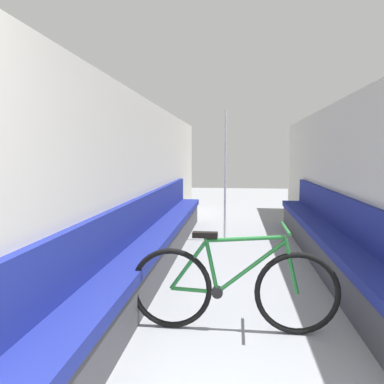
% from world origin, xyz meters
% --- Properties ---
extents(wall_left, '(0.10, 10.94, 2.13)m').
position_xyz_m(wall_left, '(-1.31, 3.87, 1.07)').
color(wall_left, beige).
rests_on(wall_left, ground).
extents(wall_right, '(0.10, 10.94, 2.13)m').
position_xyz_m(wall_right, '(1.31, 3.87, 1.07)').
color(wall_right, beige).
rests_on(wall_right, ground).
extents(bench_seat_row_left, '(0.40, 6.37, 0.91)m').
position_xyz_m(bench_seat_row_left, '(-1.08, 4.03, 0.31)').
color(bench_seat_row_left, '#3D3D42').
rests_on(bench_seat_row_left, ground).
extents(bench_seat_row_right, '(0.40, 6.37, 0.91)m').
position_xyz_m(bench_seat_row_right, '(1.08, 4.03, 0.31)').
color(bench_seat_row_right, '#3D3D42').
rests_on(bench_seat_row_right, ground).
extents(bicycle, '(1.67, 0.46, 0.86)m').
position_xyz_m(bicycle, '(-0.11, 2.41, 0.36)').
color(bicycle, black).
rests_on(bicycle, ground).
extents(grab_pole_near, '(0.08, 0.08, 2.11)m').
position_xyz_m(grab_pole_near, '(-0.26, 5.55, 1.03)').
color(grab_pole_near, gray).
rests_on(grab_pole_near, ground).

